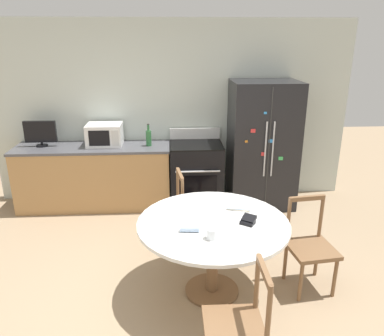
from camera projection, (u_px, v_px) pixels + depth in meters
name	position (u px, v px, depth m)	size (l,w,h in m)	color
ground_plane	(178.00, 307.00, 3.44)	(14.00, 14.00, 0.00)	#9E8466
back_wall	(172.00, 112.00, 5.50)	(5.20, 0.10, 2.60)	silver
kitchen_counter	(95.00, 176.00, 5.38)	(2.16, 0.64, 0.90)	#AD7F4C
refrigerator	(262.00, 145.00, 5.31)	(0.92, 0.73, 1.79)	black
oven_range	(196.00, 174.00, 5.43)	(0.74, 0.68, 1.08)	black
microwave	(105.00, 135.00, 5.24)	(0.48, 0.39, 0.30)	white
countertop_tv	(40.00, 133.00, 5.17)	(0.43, 0.16, 0.36)	black
counter_bottle	(149.00, 138.00, 5.22)	(0.08, 0.08, 0.31)	#2D6B38
dining_table	(213.00, 233.00, 3.44)	(1.39, 1.39, 0.76)	white
dining_chair_right	(310.00, 247.00, 3.60)	(0.47, 0.47, 0.90)	brown
dining_chair_far	(194.00, 209.00, 4.40)	(0.47, 0.47, 0.90)	brown
dining_chair_near	(238.00, 326.00, 2.62)	(0.42, 0.42, 0.90)	brown
candle_glass	(212.00, 234.00, 3.10)	(0.09, 0.09, 0.09)	silver
folded_napkin	(190.00, 229.00, 3.22)	(0.17, 0.07, 0.05)	#A3BCDB
wallet	(248.00, 220.00, 3.36)	(0.17, 0.17, 0.07)	black
mail_stack	(239.00, 204.00, 3.74)	(0.32, 0.36, 0.02)	white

